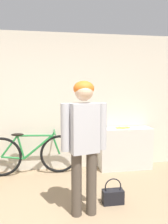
% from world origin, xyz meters
% --- Properties ---
extents(wall_back, '(8.00, 0.07, 2.60)m').
position_xyz_m(wall_back, '(0.00, 2.73, 1.30)').
color(wall_back, beige).
rests_on(wall_back, ground_plane).
extents(side_shelf, '(1.01, 0.36, 0.80)m').
position_xyz_m(side_shelf, '(1.39, 2.50, 0.40)').
color(side_shelf, beige).
rests_on(side_shelf, ground_plane).
extents(person, '(0.56, 0.27, 1.67)m').
position_xyz_m(person, '(0.35, 1.08, 1.02)').
color(person, '#4C4238').
rests_on(person, ground_plane).
extents(bicycle, '(1.75, 0.46, 0.79)m').
position_xyz_m(bicycle, '(-0.40, 2.48, 0.38)').
color(bicycle, black).
rests_on(bicycle, ground_plane).
extents(banana, '(0.30, 0.08, 0.04)m').
position_xyz_m(banana, '(1.33, 2.46, 0.82)').
color(banana, '#EAD64C').
rests_on(banana, side_shelf).
extents(handbag, '(0.29, 0.14, 0.36)m').
position_xyz_m(handbag, '(0.78, 1.27, 0.11)').
color(handbag, black).
rests_on(handbag, ground_plane).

